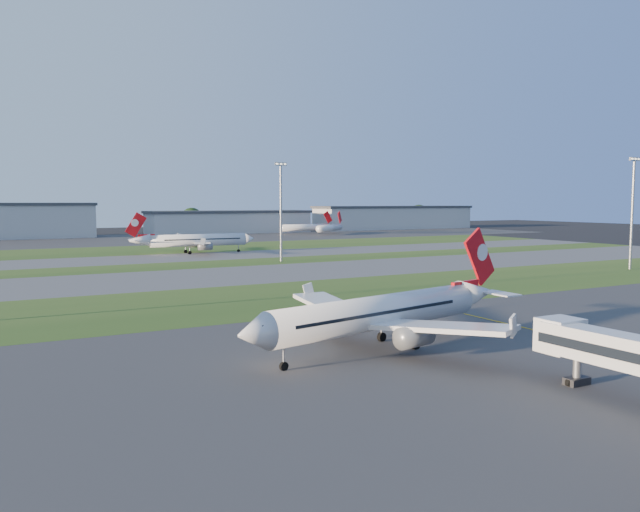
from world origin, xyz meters
TOP-DOWN VIEW (x-y plane):
  - ground at (0.00, 0.00)m, footprint 700.00×700.00m
  - apron_near at (0.00, 0.00)m, footprint 300.00×70.00m
  - grass_strip_a at (0.00, 52.00)m, footprint 300.00×34.00m
  - taxiway_a at (0.00, 85.00)m, footprint 300.00×32.00m
  - grass_strip_b at (0.00, 110.00)m, footprint 300.00×18.00m
  - taxiway_b at (0.00, 132.00)m, footprint 300.00×26.00m
  - grass_strip_c at (0.00, 165.00)m, footprint 300.00×40.00m
  - apron_far at (0.00, 225.00)m, footprint 400.00×80.00m
  - yellow_line at (5.00, 0.00)m, footprint 0.25×60.00m
  - airliner_parked at (-17.16, 14.34)m, footprint 35.14×29.50m
  - airliner_taxiing at (3.46, 143.13)m, footprint 36.10×30.58m
  - mini_jet_near at (91.90, 218.35)m, footprint 23.54×19.07m
  - mini_jet_far at (84.02, 228.19)m, footprint 28.64×4.77m
  - light_mast_centre at (15.00, 108.00)m, footprint 3.20×0.70m
  - light_mast_east at (78.00, 52.00)m, footprint 3.20×0.70m
  - hangar_west at (-45.00, 255.00)m, footprint 71.40×23.00m
  - hangar_east at (55.00, 255.00)m, footprint 81.60×23.00m
  - hangar_far_east at (155.00, 255.00)m, footprint 96.90×23.00m
  - tree_mid_west at (-20.00, 266.00)m, footprint 9.90×9.90m
  - tree_mid_east at (40.00, 269.00)m, footprint 11.55×11.55m
  - tree_east at (115.00, 267.00)m, footprint 10.45×10.45m
  - tree_far_east at (185.00, 271.00)m, footprint 12.65×12.65m

SIDE VIEW (x-z plane):
  - ground at x=0.00m, z-range 0.00..0.00m
  - yellow_line at x=5.00m, z-range -0.01..0.01m
  - apron_near at x=0.00m, z-range 0.00..0.01m
  - grass_strip_a at x=0.00m, z-range 0.00..0.01m
  - taxiway_a at x=0.00m, z-range 0.00..0.01m
  - grass_strip_b at x=0.00m, z-range 0.00..0.01m
  - taxiway_b at x=0.00m, z-range 0.00..0.01m
  - grass_strip_c at x=0.00m, z-range 0.00..0.01m
  - apron_far at x=0.00m, z-range 0.00..0.01m
  - mini_jet_near at x=91.90m, z-range -1.46..8.02m
  - mini_jet_far at x=84.02m, z-range -1.46..8.02m
  - airliner_parked at x=-17.16m, z-range -1.65..9.45m
  - airliner_taxiing at x=3.46m, z-range -1.68..9.58m
  - hangar_east at x=55.00m, z-range 0.04..11.24m
  - tree_mid_west at x=-20.00m, z-range 0.44..11.24m
  - tree_east at x=115.00m, z-range 0.46..11.86m
  - hangar_far_east at x=155.00m, z-range 0.04..13.24m
  - tree_mid_east at x=40.00m, z-range 0.51..13.11m
  - tree_far_east at x=185.00m, z-range 0.56..14.36m
  - hangar_west at x=-45.00m, z-range 0.04..15.24m
  - light_mast_centre at x=15.00m, z-range 1.91..27.71m
  - light_mast_east at x=78.00m, z-range 1.91..27.71m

